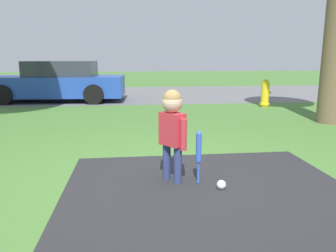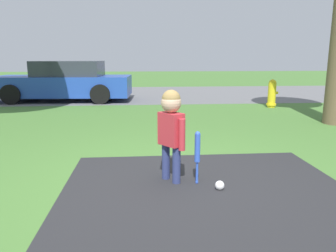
{
  "view_description": "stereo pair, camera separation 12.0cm",
  "coord_description": "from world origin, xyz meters",
  "px_view_note": "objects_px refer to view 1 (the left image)",
  "views": [
    {
      "loc": [
        -0.46,
        -3.42,
        1.36
      ],
      "look_at": [
        -0.01,
        0.44,
        0.55
      ],
      "focal_mm": 35.0,
      "sensor_mm": 36.0,
      "label": 1
    },
    {
      "loc": [
        -0.34,
        -3.43,
        1.36
      ],
      "look_at": [
        -0.01,
        0.44,
        0.55
      ],
      "focal_mm": 35.0,
      "sensor_mm": 36.0,
      "label": 2
    }
  ],
  "objects_px": {
    "sports_ball": "(221,185)",
    "parked_car": "(57,82)",
    "fire_hydrant": "(265,93)",
    "baseball_bat": "(199,150)",
    "child": "(172,123)"
  },
  "relations": [
    {
      "from": "sports_ball",
      "to": "parked_car",
      "type": "relative_size",
      "value": 0.02
    },
    {
      "from": "fire_hydrant",
      "to": "parked_car",
      "type": "bearing_deg",
      "value": 161.84
    },
    {
      "from": "sports_ball",
      "to": "fire_hydrant",
      "type": "height_order",
      "value": "fire_hydrant"
    },
    {
      "from": "sports_ball",
      "to": "baseball_bat",
      "type": "bearing_deg",
      "value": 136.89
    },
    {
      "from": "child",
      "to": "baseball_bat",
      "type": "xyz_separation_m",
      "value": [
        0.28,
        -0.1,
        -0.29
      ]
    },
    {
      "from": "parked_car",
      "to": "sports_ball",
      "type": "bearing_deg",
      "value": 116.2
    },
    {
      "from": "baseball_bat",
      "to": "parked_car",
      "type": "bearing_deg",
      "value": 112.12
    },
    {
      "from": "baseball_bat",
      "to": "fire_hydrant",
      "type": "bearing_deg",
      "value": 60.72
    },
    {
      "from": "baseball_bat",
      "to": "parked_car",
      "type": "relative_size",
      "value": 0.14
    },
    {
      "from": "parked_car",
      "to": "child",
      "type": "bearing_deg",
      "value": 113.77
    },
    {
      "from": "baseball_bat",
      "to": "fire_hydrant",
      "type": "height_order",
      "value": "fire_hydrant"
    },
    {
      "from": "fire_hydrant",
      "to": "baseball_bat",
      "type": "bearing_deg",
      "value": -119.28
    },
    {
      "from": "baseball_bat",
      "to": "sports_ball",
      "type": "height_order",
      "value": "baseball_bat"
    },
    {
      "from": "baseball_bat",
      "to": "parked_car",
      "type": "height_order",
      "value": "parked_car"
    },
    {
      "from": "child",
      "to": "fire_hydrant",
      "type": "xyz_separation_m",
      "value": [
        3.32,
        5.33,
        -0.29
      ]
    }
  ]
}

